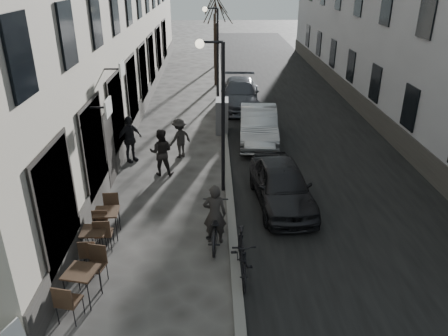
{
  "coord_description": "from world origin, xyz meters",
  "views": [
    {
      "loc": [
        -0.34,
        -7.45,
        7.03
      ],
      "look_at": [
        -0.03,
        3.91,
        1.8
      ],
      "focal_mm": 35.0,
      "sensor_mm": 36.0,
      "label": 1
    }
  ],
  "objects_px": {
    "tree_near": "(215,10)",
    "tree_far": "(215,3)",
    "bistro_set_a": "(83,283)",
    "bistro_set_b": "(95,240)",
    "pedestrian_mid": "(180,138)",
    "utility_cabinet": "(222,116)",
    "pedestrian_near": "(161,152)",
    "bicycle": "(215,225)",
    "streetlamp_far": "(215,43)",
    "car_mid": "(258,125)",
    "car_far": "(240,94)",
    "streetlamp_near": "(218,102)",
    "bistro_set_c": "(107,221)",
    "pedestrian_far": "(129,139)",
    "moped": "(242,255)",
    "car_near": "(282,185)"
  },
  "relations": [
    {
      "from": "bistro_set_c",
      "to": "car_near",
      "type": "bearing_deg",
      "value": 15.33
    },
    {
      "from": "bistro_set_b",
      "to": "car_far",
      "type": "xyz_separation_m",
      "value": [
        4.66,
        13.63,
        0.26
      ]
    },
    {
      "from": "streetlamp_near",
      "to": "bistro_set_b",
      "type": "distance_m",
      "value": 5.64
    },
    {
      "from": "pedestrian_near",
      "to": "pedestrian_mid",
      "type": "distance_m",
      "value": 1.71
    },
    {
      "from": "bicycle",
      "to": "car_mid",
      "type": "xyz_separation_m",
      "value": [
        1.98,
        7.79,
        0.2
      ]
    },
    {
      "from": "utility_cabinet",
      "to": "pedestrian_near",
      "type": "xyz_separation_m",
      "value": [
        -2.34,
        -4.54,
        0.11
      ]
    },
    {
      "from": "streetlamp_far",
      "to": "moped",
      "type": "height_order",
      "value": "streetlamp_far"
    },
    {
      "from": "bicycle",
      "to": "streetlamp_near",
      "type": "bearing_deg",
      "value": -89.17
    },
    {
      "from": "moped",
      "to": "streetlamp_far",
      "type": "bearing_deg",
      "value": 90.59
    },
    {
      "from": "tree_far",
      "to": "car_mid",
      "type": "height_order",
      "value": "tree_far"
    },
    {
      "from": "bistro_set_b",
      "to": "pedestrian_mid",
      "type": "distance_m",
      "value": 6.9
    },
    {
      "from": "car_near",
      "to": "car_far",
      "type": "xyz_separation_m",
      "value": [
        -0.69,
        10.99,
        0.03
      ]
    },
    {
      "from": "bistro_set_c",
      "to": "pedestrian_mid",
      "type": "xyz_separation_m",
      "value": [
        1.68,
        5.74,
        0.32
      ]
    },
    {
      "from": "bistro_set_b",
      "to": "pedestrian_near",
      "type": "bearing_deg",
      "value": 74.79
    },
    {
      "from": "pedestrian_mid",
      "to": "car_far",
      "type": "relative_size",
      "value": 0.32
    },
    {
      "from": "utility_cabinet",
      "to": "bicycle",
      "type": "xyz_separation_m",
      "value": [
        -0.41,
        -9.01,
        -0.24
      ]
    },
    {
      "from": "pedestrian_near",
      "to": "pedestrian_mid",
      "type": "relative_size",
      "value": 1.09
    },
    {
      "from": "car_far",
      "to": "moped",
      "type": "height_order",
      "value": "car_far"
    },
    {
      "from": "moped",
      "to": "car_far",
      "type": "bearing_deg",
      "value": 85.59
    },
    {
      "from": "tree_near",
      "to": "bistro_set_a",
      "type": "xyz_separation_m",
      "value": [
        -3.24,
        -20.44,
        -4.16
      ]
    },
    {
      "from": "tree_near",
      "to": "tree_far",
      "type": "xyz_separation_m",
      "value": [
        0.0,
        6.0,
        0.0
      ]
    },
    {
      "from": "streetlamp_near",
      "to": "bistro_set_a",
      "type": "xyz_separation_m",
      "value": [
        -3.17,
        -5.44,
        -2.65
      ]
    },
    {
      "from": "bistro_set_a",
      "to": "car_far",
      "type": "height_order",
      "value": "car_far"
    },
    {
      "from": "tree_near",
      "to": "pedestrian_far",
      "type": "xyz_separation_m",
      "value": [
        -3.5,
        -12.4,
        -3.73
      ]
    },
    {
      "from": "bistro_set_a",
      "to": "bistro_set_c",
      "type": "height_order",
      "value": "bistro_set_a"
    },
    {
      "from": "tree_near",
      "to": "car_far",
      "type": "xyz_separation_m",
      "value": [
        1.26,
        -5.04,
        -3.93
      ]
    },
    {
      "from": "bistro_set_a",
      "to": "pedestrian_far",
      "type": "bearing_deg",
      "value": 104.79
    },
    {
      "from": "bistro_set_a",
      "to": "bicycle",
      "type": "distance_m",
      "value": 3.82
    },
    {
      "from": "streetlamp_far",
      "to": "tree_near",
      "type": "bearing_deg",
      "value": 88.62
    },
    {
      "from": "bistro_set_b",
      "to": "utility_cabinet",
      "type": "bearing_deg",
      "value": 68.23
    },
    {
      "from": "tree_near",
      "to": "car_far",
      "type": "relative_size",
      "value": 1.13
    },
    {
      "from": "bicycle",
      "to": "bistro_set_a",
      "type": "bearing_deg",
      "value": 40.87
    },
    {
      "from": "bistro_set_a",
      "to": "car_mid",
      "type": "xyz_separation_m",
      "value": [
        5.01,
        10.11,
        0.24
      ]
    },
    {
      "from": "utility_cabinet",
      "to": "bicycle",
      "type": "relative_size",
      "value": 0.76
    },
    {
      "from": "pedestrian_mid",
      "to": "car_near",
      "type": "distance_m",
      "value": 5.33
    },
    {
      "from": "bistro_set_c",
      "to": "utility_cabinet",
      "type": "bearing_deg",
      "value": 65.15
    },
    {
      "from": "bistro_set_a",
      "to": "pedestrian_far",
      "type": "distance_m",
      "value": 8.05
    },
    {
      "from": "car_near",
      "to": "car_far",
      "type": "bearing_deg",
      "value": 89.31
    },
    {
      "from": "streetlamp_near",
      "to": "car_mid",
      "type": "distance_m",
      "value": 5.57
    },
    {
      "from": "bistro_set_a",
      "to": "pedestrian_near",
      "type": "height_order",
      "value": "pedestrian_near"
    },
    {
      "from": "tree_far",
      "to": "moped",
      "type": "distance_m",
      "value": 25.91
    },
    {
      "from": "streetlamp_far",
      "to": "bistro_set_b",
      "type": "bearing_deg",
      "value": -101.95
    },
    {
      "from": "bistro_set_c",
      "to": "bicycle",
      "type": "bearing_deg",
      "value": -9.57
    },
    {
      "from": "pedestrian_far",
      "to": "moped",
      "type": "distance_m",
      "value": 8.21
    },
    {
      "from": "tree_near",
      "to": "car_far",
      "type": "height_order",
      "value": "tree_near"
    },
    {
      "from": "bicycle",
      "to": "car_far",
      "type": "distance_m",
      "value": 13.16
    },
    {
      "from": "tree_near",
      "to": "car_near",
      "type": "distance_m",
      "value": 16.63
    },
    {
      "from": "bistro_set_b",
      "to": "car_mid",
      "type": "xyz_separation_m",
      "value": [
        5.16,
        8.35,
        0.27
      ]
    },
    {
      "from": "bistro_set_a",
      "to": "utility_cabinet",
      "type": "height_order",
      "value": "utility_cabinet"
    },
    {
      "from": "tree_near",
      "to": "bistro_set_c",
      "type": "relative_size",
      "value": 3.42
    }
  ]
}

